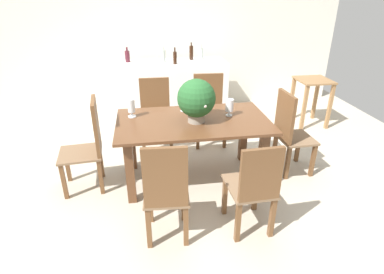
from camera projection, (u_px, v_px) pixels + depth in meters
The scene contains 20 objects.
ground_plane at pixel (191, 171), 4.02m from camera, with size 7.04×7.04×0.00m, color #BCB29E.
back_wall at pixel (170, 37), 5.78m from camera, with size 6.40×0.10×2.60m, color silver.
dining_table at pixel (193, 131), 3.63m from camera, with size 1.72×0.99×0.77m.
chair_far_left at pixel (156, 110), 4.52m from camera, with size 0.46×0.45×0.98m.
chair_foot_end at pixel (289, 130), 3.81m from camera, with size 0.42×0.46×1.03m.
chair_far_right at pixel (209, 106), 4.62m from camera, with size 0.48×0.44×1.01m.
chair_near_left at pixel (166, 191), 2.71m from camera, with size 0.43×0.45×1.01m.
chair_near_right at pixel (254, 186), 2.82m from camera, with size 0.43×0.50×0.96m.
chair_head_end at pixel (89, 142), 3.50m from camera, with size 0.50×0.48×1.06m.
flower_centerpiece at pixel (196, 99), 3.41m from camera, with size 0.42×0.42×0.49m.
crystal_vase_left at pixel (131, 107), 3.60m from camera, with size 0.09×0.09×0.21m.
crystal_vase_center_near at pixel (230, 106), 3.64m from camera, with size 0.09×0.09×0.20m.
wine_glass at pixel (183, 103), 3.78m from camera, with size 0.07×0.07×0.14m.
kitchen_counter at pixel (171, 90), 5.57m from camera, with size 1.92×0.66×0.97m, color white.
wine_bottle_green at pixel (163, 56), 5.31m from camera, with size 0.08×0.08×0.26m.
wine_bottle_amber at pixel (127, 56), 5.33m from camera, with size 0.08×0.08×0.25m.
wine_bottle_tall at pixel (191, 53), 5.50m from camera, with size 0.07×0.07×0.29m.
wine_bottle_dark at pixel (175, 58), 5.19m from camera, with size 0.06×0.06×0.27m.
wine_bottle_clear at pixel (201, 53), 5.56m from camera, with size 0.08×0.08×0.25m.
side_table at pixel (312, 92), 5.18m from camera, with size 0.52×0.54×0.78m.
Camera 1 is at (-0.52, -3.40, 2.13)m, focal length 29.55 mm.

